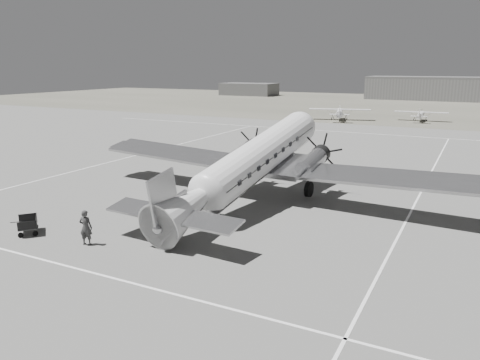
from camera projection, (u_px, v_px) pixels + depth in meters
name	position (u px, v px, depth m)	size (l,w,h in m)	color
ground	(234.00, 201.00, 34.38)	(260.00, 260.00, 0.00)	slate
taxi_line_near	(96.00, 274.00, 22.27)	(60.00, 0.15, 0.01)	white
taxi_line_right	(404.00, 225.00, 29.06)	(0.15, 80.00, 0.01)	white
taxi_line_left	(131.00, 157.00, 51.00)	(0.15, 60.00, 0.01)	white
taxi_line_horizon	(360.00, 133.00, 68.95)	(90.00, 0.15, 0.01)	white
grass_infield	(412.00, 106.00, 116.50)	(260.00, 90.00, 0.01)	#6A6759
hangar_main	(443.00, 88.00, 135.11)	(42.00, 14.00, 6.60)	slate
shed_secondary	(249.00, 89.00, 157.69)	(18.00, 10.00, 4.00)	#535353
dc3_airliner	(253.00, 164.00, 32.89)	(30.73, 21.33, 5.85)	#A7A7A9
light_plane_left	(339.00, 114.00, 85.08)	(11.19, 9.08, 2.32)	white
light_plane_right	(420.00, 116.00, 83.52)	(9.26, 7.51, 1.92)	white
baggage_cart_near	(154.00, 219.00, 28.65)	(1.77, 1.25, 1.00)	#535353
baggage_cart_far	(28.00, 225.00, 27.59)	(1.74, 1.23, 0.98)	#535353
ground_crew	(86.00, 227.00, 25.69)	(0.73, 0.48, 2.00)	#323232
ramp_agent	(161.00, 207.00, 29.57)	(0.95, 0.74, 1.96)	#B8B8B5
passenger	(177.00, 206.00, 30.50)	(0.76, 0.50, 1.56)	#B5B5B3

